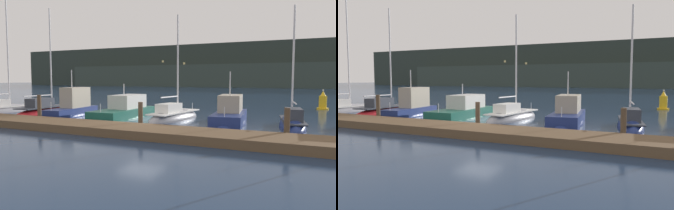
% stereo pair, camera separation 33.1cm
% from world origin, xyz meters
% --- Properties ---
extents(ground_plane, '(400.00, 400.00, 0.00)m').
position_xyz_m(ground_plane, '(0.00, 0.00, 0.00)').
color(ground_plane, '#192D4C').
extents(dock, '(40.65, 2.80, 0.45)m').
position_xyz_m(dock, '(0.00, -1.70, 0.23)').
color(dock, brown).
rests_on(dock, ground).
extents(mooring_pile_1, '(0.28, 0.28, 1.90)m').
position_xyz_m(mooring_pile_1, '(-8.20, -0.05, 0.95)').
color(mooring_pile_1, '#4C3D2D').
rests_on(mooring_pile_1, ground).
extents(mooring_pile_2, '(0.28, 0.28, 1.65)m').
position_xyz_m(mooring_pile_2, '(0.00, -0.05, 0.82)').
color(mooring_pile_2, '#4C3D2D').
rests_on(mooring_pile_2, ground).
extents(mooring_pile_3, '(0.28, 0.28, 1.62)m').
position_xyz_m(mooring_pile_3, '(8.20, -0.05, 0.81)').
color(mooring_pile_3, '#4C3D2D').
rests_on(mooring_pile_3, ground).
extents(sailboat_berth_1, '(2.79, 7.86, 12.00)m').
position_xyz_m(sailboat_berth_1, '(-16.36, 3.31, 0.12)').
color(sailboat_berth_1, gray).
rests_on(sailboat_berth_1, ground).
extents(sailboat_berth_2, '(2.22, 7.09, 9.71)m').
position_xyz_m(sailboat_berth_2, '(-12.09, 4.34, 0.17)').
color(sailboat_berth_2, red).
rests_on(sailboat_berth_2, ground).
extents(motorboat_berth_3, '(2.36, 5.88, 4.37)m').
position_xyz_m(motorboat_berth_3, '(-8.35, 3.42, 0.40)').
color(motorboat_berth_3, navy).
rests_on(motorboat_berth_3, ground).
extents(motorboat_berth_4, '(2.81, 7.22, 3.09)m').
position_xyz_m(motorboat_berth_4, '(-4.12, 4.44, 0.33)').
color(motorboat_berth_4, '#195647').
rests_on(motorboat_berth_4, ground).
extents(sailboat_berth_5, '(2.44, 6.51, 8.49)m').
position_xyz_m(sailboat_berth_5, '(-0.20, 5.11, 0.11)').
color(sailboat_berth_5, gray).
rests_on(sailboat_berth_5, ground).
extents(motorboat_berth_6, '(3.00, 6.56, 4.19)m').
position_xyz_m(motorboat_berth_6, '(4.12, 4.61, 0.30)').
color(motorboat_berth_6, navy).
rests_on(motorboat_berth_6, ground).
extents(sailboat_berth_7, '(2.50, 6.02, 8.32)m').
position_xyz_m(sailboat_berth_7, '(8.05, 4.66, 0.12)').
color(sailboat_berth_7, navy).
rests_on(sailboat_berth_7, ground).
extents(channel_buoy, '(1.09, 1.09, 1.97)m').
position_xyz_m(channel_buoy, '(9.63, 18.73, 0.73)').
color(channel_buoy, gold).
rests_on(channel_buoy, ground).
extents(hillside_backdrop, '(240.00, 23.00, 15.91)m').
position_xyz_m(hillside_backdrop, '(-2.29, 105.22, 7.33)').
color(hillside_backdrop, '#28332D').
rests_on(hillside_backdrop, ground).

